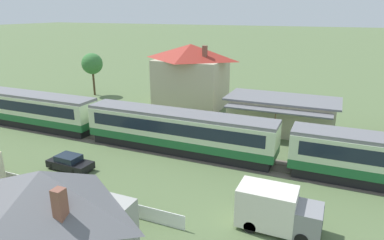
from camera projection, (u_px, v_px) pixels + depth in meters
The scene contains 10 objects.
ground_plane at pixel (149, 147), 35.38m from camera, with size 600.00×600.00×0.00m, color #566B42.
passenger_train at pixel (181, 130), 33.50m from camera, with size 60.47×3.17×4.10m.
railway_track at pixel (111, 139), 37.36m from camera, with size 115.02×3.60×0.04m.
station_building at pixel (281, 114), 39.44m from camera, with size 12.58×7.30×3.98m.
station_house_red_roof at pixel (191, 75), 48.98m from camera, with size 10.21×7.63×9.01m.
cottage_grey_roof at pixel (46, 212), 18.98m from camera, with size 9.07×6.14×5.31m.
parked_car_black at pixel (70, 163), 30.20m from camera, with size 4.17×1.91×1.32m.
delivery_truck_grey at pixel (276, 210), 21.70m from camera, with size 5.24×2.29×2.79m.
yard_tree_0 at pixel (92, 64), 55.56m from camera, with size 3.39×3.39×6.92m.
yard_tree_1 at pixel (160, 72), 49.85m from camera, with size 2.96×2.96×6.47m.
Camera 1 is at (17.11, -28.40, 13.44)m, focal length 32.00 mm.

